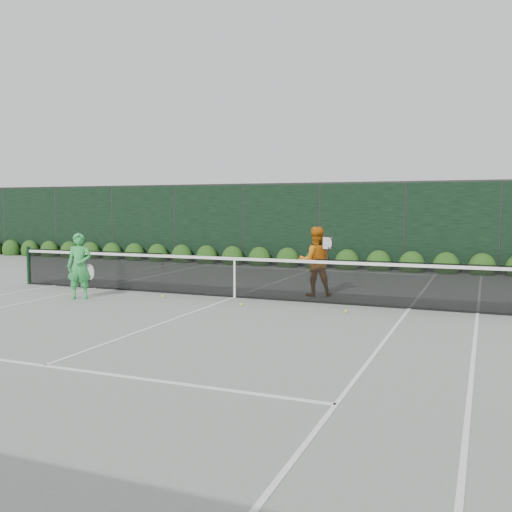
% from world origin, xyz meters
% --- Properties ---
extents(ground, '(80.00, 80.00, 0.00)m').
position_xyz_m(ground, '(0.00, 0.00, 0.00)').
color(ground, gray).
rests_on(ground, ground).
extents(tennis_net, '(12.90, 0.10, 1.07)m').
position_xyz_m(tennis_net, '(-0.02, 0.00, 0.53)').
color(tennis_net, '#113319').
rests_on(tennis_net, ground).
extents(player_woman, '(0.69, 0.58, 1.57)m').
position_xyz_m(player_woman, '(-3.35, -1.55, 0.78)').
color(player_woman, green).
rests_on(player_woman, ground).
extents(player_man, '(1.02, 0.92, 1.70)m').
position_xyz_m(player_man, '(1.73, 1.00, 0.85)').
color(player_man, '#CE6C11').
rests_on(player_man, ground).
extents(court_lines, '(11.03, 23.83, 0.01)m').
position_xyz_m(court_lines, '(0.00, 0.00, 0.01)').
color(court_lines, white).
rests_on(court_lines, ground).
extents(windscreen_fence, '(32.00, 21.07, 3.06)m').
position_xyz_m(windscreen_fence, '(0.00, -2.71, 1.51)').
color(windscreen_fence, black).
rests_on(windscreen_fence, ground).
extents(hedge_row, '(31.66, 0.65, 0.94)m').
position_xyz_m(hedge_row, '(-0.00, 7.15, 0.23)').
color(hedge_row, '#12360E').
rests_on(hedge_row, ground).
extents(tennis_balls, '(4.62, 0.44, 0.07)m').
position_xyz_m(tennis_balls, '(0.66, -0.88, 0.03)').
color(tennis_balls, '#D0DF31').
rests_on(tennis_balls, ground).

